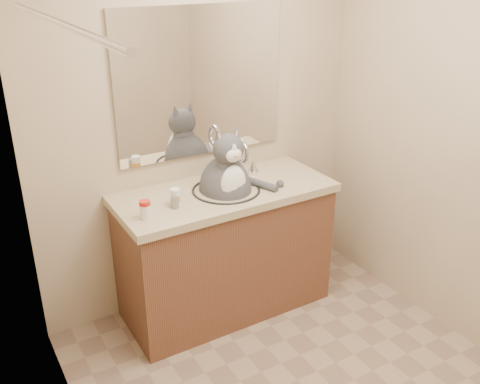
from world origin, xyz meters
name	(u,v)px	position (x,y,z in m)	size (l,w,h in m)	color
room	(330,193)	(0.00, 0.00, 1.20)	(2.22, 2.52, 2.42)	gray
vanity	(225,248)	(0.00, 0.96, 0.44)	(1.34, 0.59, 1.12)	brown
mirror	(201,83)	(0.00, 1.24, 1.45)	(1.10, 0.02, 0.90)	white
shower_curtain	(92,283)	(-1.05, 0.10, 1.03)	(0.02, 1.30, 1.93)	beige
cat	(227,185)	(0.00, 0.94, 0.89)	(0.44, 0.38, 0.62)	#4A4A4F
pill_bottle_redcap	(145,210)	(-0.56, 0.84, 0.90)	(0.06, 0.06, 0.11)	white
pill_bottle_orange	(175,197)	(-0.35, 0.91, 0.90)	(0.07, 0.07, 0.10)	white
grey_canister	(175,202)	(-0.36, 0.88, 0.88)	(0.05, 0.05, 0.07)	gray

